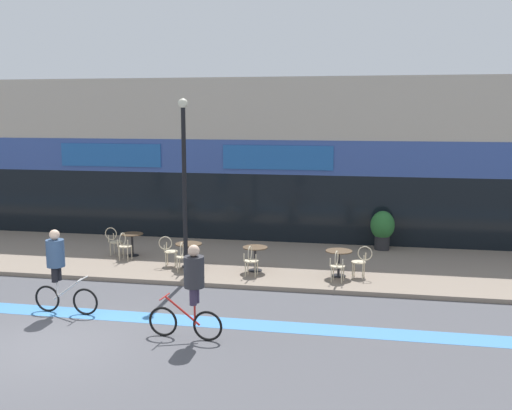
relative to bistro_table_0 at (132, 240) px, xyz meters
name	(u,v)px	position (x,y,z in m)	size (l,w,h in m)	color
ground_plane	(51,345)	(1.13, -7.03, -0.64)	(120.00, 120.00, 0.00)	#4C4C51
sidewalk_slab	(169,258)	(1.13, 0.22, -0.58)	(40.00, 5.50, 0.12)	gray
storefront_facade	(207,157)	(1.13, 4.94, 2.29)	(40.00, 4.06, 5.88)	#B2A899
bike_lane_stripe	(93,314)	(1.13, -5.13, -0.64)	(36.00, 0.70, 0.01)	#3D7AB7
bistro_table_0	(132,240)	(0.00, 0.00, 0.00)	(0.71, 0.71, 0.73)	black
bistro_table_1	(189,250)	(2.19, -0.97, -0.01)	(0.79, 0.79, 0.71)	black
bistro_table_2	(255,254)	(4.21, -1.05, -0.01)	(0.72, 0.72, 0.71)	black
bistro_table_3	(339,258)	(6.63, -1.18, 0.01)	(0.75, 0.75, 0.74)	black
cafe_chair_0_near	(124,244)	(0.00, -0.63, 0.00)	(0.42, 0.58, 0.90)	beige
cafe_chair_0_side	(114,239)	(-0.63, 0.00, 0.00)	(0.58, 0.41, 0.90)	beige
cafe_chair_1_near	(183,255)	(2.19, -1.59, 0.00)	(0.44, 0.59, 0.90)	beige
cafe_chair_1_side	(169,249)	(1.56, -0.98, 0.00)	(0.60, 0.46, 0.90)	beige
cafe_chair_2_near	(251,259)	(4.21, -1.67, 0.00)	(0.42, 0.58, 0.90)	beige
cafe_chair_3_near	(337,264)	(6.62, -1.80, 0.00)	(0.45, 0.60, 0.90)	beige
cafe_chair_3_side	(361,259)	(7.25, -1.19, 0.00)	(0.60, 0.45, 0.90)	beige
planter_pot	(382,228)	(7.88, 2.42, 0.21)	(0.80, 0.80, 1.31)	#232326
lamp_post	(184,175)	(2.45, -2.09, 2.34)	(0.26, 0.26, 4.93)	black
cyclist_0	(58,265)	(0.32, -5.18, 0.52)	(1.63, 0.49, 2.00)	black
cyclist_1	(192,285)	(3.88, -6.19, 0.54)	(1.64, 0.52, 2.02)	black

